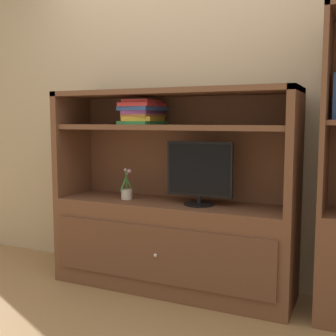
{
  "coord_description": "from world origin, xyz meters",
  "views": [
    {
      "loc": [
        1.23,
        -2.34,
        1.22
      ],
      "look_at": [
        0.0,
        0.35,
        0.89
      ],
      "focal_mm": 45.56,
      "sensor_mm": 36.0,
      "label": 1
    }
  ],
  "objects_px": {
    "media_console": "(171,225)",
    "tv_monitor": "(199,173)",
    "potted_plant": "(127,192)",
    "magazine_stack": "(143,112)"
  },
  "relations": [
    {
      "from": "tv_monitor",
      "to": "potted_plant",
      "type": "xyz_separation_m",
      "value": [
        -0.56,
        -0.02,
        -0.17
      ]
    },
    {
      "from": "media_console",
      "to": "tv_monitor",
      "type": "xyz_separation_m",
      "value": [
        0.22,
        -0.02,
        0.39
      ]
    },
    {
      "from": "media_console",
      "to": "magazine_stack",
      "type": "height_order",
      "value": "media_console"
    },
    {
      "from": "media_console",
      "to": "magazine_stack",
      "type": "distance_m",
      "value": 0.84
    },
    {
      "from": "media_console",
      "to": "tv_monitor",
      "type": "distance_m",
      "value": 0.45
    },
    {
      "from": "media_console",
      "to": "potted_plant",
      "type": "distance_m",
      "value": 0.41
    },
    {
      "from": "media_console",
      "to": "potted_plant",
      "type": "bearing_deg",
      "value": -173.13
    },
    {
      "from": "potted_plant",
      "to": "magazine_stack",
      "type": "relative_size",
      "value": 0.67
    },
    {
      "from": "tv_monitor",
      "to": "potted_plant",
      "type": "height_order",
      "value": "tv_monitor"
    },
    {
      "from": "potted_plant",
      "to": "magazine_stack",
      "type": "bearing_deg",
      "value": 19.25
    }
  ]
}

